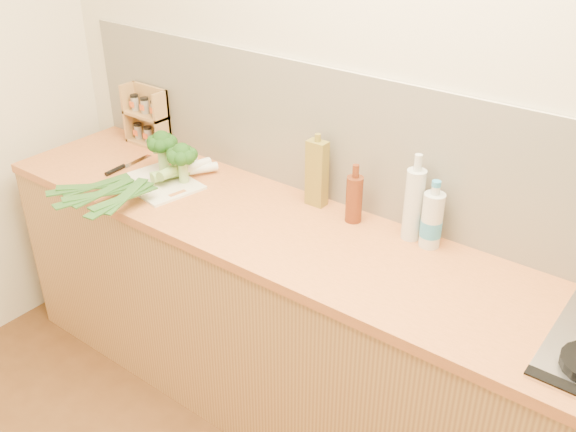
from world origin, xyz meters
name	(u,v)px	position (x,y,z in m)	size (l,w,h in m)	color
room_shell	(391,153)	(0.00, 1.49, 1.17)	(3.50, 3.50, 3.50)	beige
counter	(339,346)	(0.00, 1.20, 0.45)	(3.20, 0.62, 0.90)	tan
chopping_board	(159,183)	(-0.91, 1.16, 0.91)	(0.35, 0.25, 0.01)	silver
broccoli_left	(162,144)	(-0.97, 1.25, 1.04)	(0.13, 0.13, 0.19)	#8EB469
broccoli_right	(182,156)	(-0.83, 1.23, 1.03)	(0.13, 0.13, 0.18)	#8EB469
leek_front	(154,176)	(-0.93, 1.15, 0.93)	(0.40, 0.64, 0.04)	white
leek_mid	(154,178)	(-0.89, 1.12, 0.95)	(0.23, 0.68, 0.04)	white
leek_back	(157,178)	(-0.85, 1.10, 0.97)	(0.14, 0.64, 0.04)	white
chefs_knife	(121,168)	(-1.16, 1.16, 0.91)	(0.04, 0.27, 0.02)	silver
spice_rack	(149,119)	(-1.27, 1.44, 1.02)	(0.24, 0.09, 0.28)	#B1834C
oil_tin	(317,173)	(-0.28, 1.42, 1.04)	(0.08, 0.05, 0.30)	olive
glass_bottle	(414,203)	(0.15, 1.41, 1.04)	(0.07, 0.07, 0.33)	silver
amber_bottle	(354,198)	(-0.09, 1.39, 1.00)	(0.06, 0.06, 0.23)	#5E2812
water_bottle	(432,221)	(0.23, 1.41, 1.00)	(0.08, 0.08, 0.24)	silver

